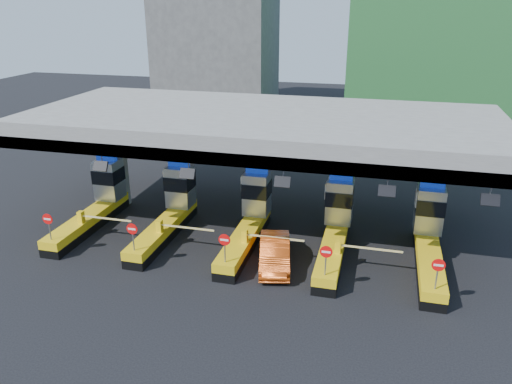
# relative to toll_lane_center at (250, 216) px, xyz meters

# --- Properties ---
(ground) EXTENTS (120.00, 120.00, 0.00)m
(ground) POSITION_rel_toll_lane_center_xyz_m (-0.00, -0.28, -1.40)
(ground) COLOR black
(ground) RESTS_ON ground
(toll_canopy) EXTENTS (28.00, 12.09, 7.00)m
(toll_canopy) POSITION_rel_toll_lane_center_xyz_m (-0.00, 2.59, 4.74)
(toll_canopy) COLOR slate
(toll_canopy) RESTS_ON ground
(toll_lane_far_left) EXTENTS (4.43, 8.00, 4.16)m
(toll_lane_far_left) POSITION_rel_toll_lane_center_xyz_m (-10.00, 0.00, 0.00)
(toll_lane_far_left) COLOR black
(toll_lane_far_left) RESTS_ON ground
(toll_lane_left) EXTENTS (4.43, 8.00, 4.16)m
(toll_lane_left) POSITION_rel_toll_lane_center_xyz_m (-5.00, 0.00, 0.00)
(toll_lane_left) COLOR black
(toll_lane_left) RESTS_ON ground
(toll_lane_center) EXTENTS (4.43, 8.00, 4.16)m
(toll_lane_center) POSITION_rel_toll_lane_center_xyz_m (0.00, 0.00, 0.00)
(toll_lane_center) COLOR black
(toll_lane_center) RESTS_ON ground
(toll_lane_right) EXTENTS (4.43, 8.00, 4.16)m
(toll_lane_right) POSITION_rel_toll_lane_center_xyz_m (5.00, 0.00, 0.00)
(toll_lane_right) COLOR black
(toll_lane_right) RESTS_ON ground
(toll_lane_far_right) EXTENTS (4.43, 8.00, 4.16)m
(toll_lane_far_right) POSITION_rel_toll_lane_center_xyz_m (10.00, 0.00, 0.00)
(toll_lane_far_right) COLOR black
(toll_lane_far_right) RESTS_ON ground
(bg_building_concrete) EXTENTS (14.00, 10.00, 18.00)m
(bg_building_concrete) POSITION_rel_toll_lane_center_xyz_m (-14.00, 35.72, 7.60)
(bg_building_concrete) COLOR #4C4C49
(bg_building_concrete) RESTS_ON ground
(red_car) EXTENTS (2.47, 4.71, 1.48)m
(red_car) POSITION_rel_toll_lane_center_xyz_m (2.10, -2.86, -0.66)
(red_car) COLOR #C3440F
(red_car) RESTS_ON ground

